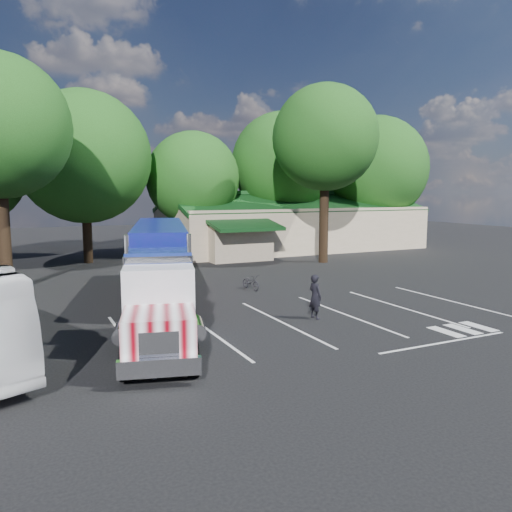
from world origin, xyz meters
name	(u,v)px	position (x,y,z in m)	size (l,w,h in m)	color
ground	(228,296)	(0.00, 0.00, 0.00)	(120.00, 120.00, 0.00)	black
event_hall	(290,226)	(13.74, 17.81, 2.21)	(24.20, 14.12, 5.55)	#C2AC90
tree_row_c	(84,157)	(-5.00, 16.20, 8.04)	(10.00, 10.00, 13.05)	black
tree_row_d	(193,178)	(4.00, 17.50, 6.58)	(8.00, 8.00, 10.60)	black
tree_row_e	(282,164)	(13.00, 18.00, 8.09)	(9.60, 9.60, 12.90)	black
tree_row_f	(375,168)	(23.00, 16.80, 7.79)	(10.40, 10.40, 13.00)	black
tree_near_right	(325,138)	(11.50, 8.50, 9.46)	(8.00, 8.00, 13.50)	black
semi_truck	(160,259)	(-3.79, -0.78, 2.25)	(7.14, 18.93, 3.98)	black
woman	(315,296)	(1.60, -6.00, 0.96)	(0.70, 0.46, 1.93)	black
bicycle	(251,282)	(1.80, 1.00, 0.43)	(0.57, 1.64, 0.86)	black
silver_sedan	(294,246)	(12.00, 14.00, 0.74)	(1.57, 4.51, 1.49)	#9EA0A5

